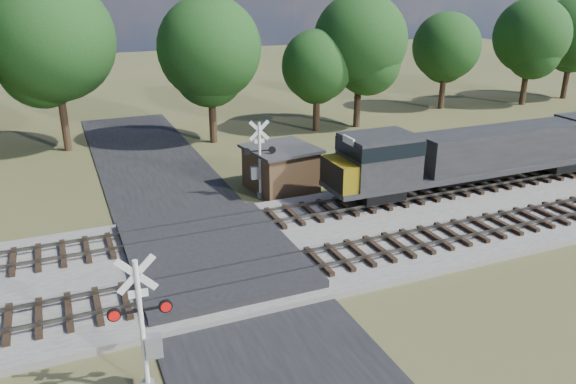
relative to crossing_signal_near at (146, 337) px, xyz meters
name	(u,v)px	position (x,y,z in m)	size (l,w,h in m)	color
ground	(215,266)	(3.92, 6.86, -1.89)	(160.00, 160.00, 0.00)	#454826
ballast_bed	(404,222)	(13.92, 7.36, -1.74)	(140.00, 10.00, 0.30)	gray
road	(215,265)	(3.92, 6.86, -1.85)	(7.00, 60.00, 0.08)	black
crossing_panel	(212,254)	(3.92, 7.36, -1.57)	(7.00, 9.00, 0.62)	#262628
track_near	(300,264)	(7.04, 4.86, -1.47)	(140.00, 2.60, 0.33)	black
track_far	(259,220)	(7.04, 9.86, -1.47)	(140.00, 2.60, 0.33)	black
crossing_signal_near	(146,337)	(0.00, 0.00, 0.00)	(1.83, 0.40, 4.54)	silver
crossing_signal_far	(258,167)	(8.44, 13.71, -0.01)	(1.81, 0.44, 4.51)	silver
equipment_shed	(281,168)	(10.17, 14.62, -0.59)	(4.23, 4.23, 2.56)	#4E3821
treeline	(222,48)	(10.58, 27.22, 4.93)	(81.06, 10.05, 11.99)	black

